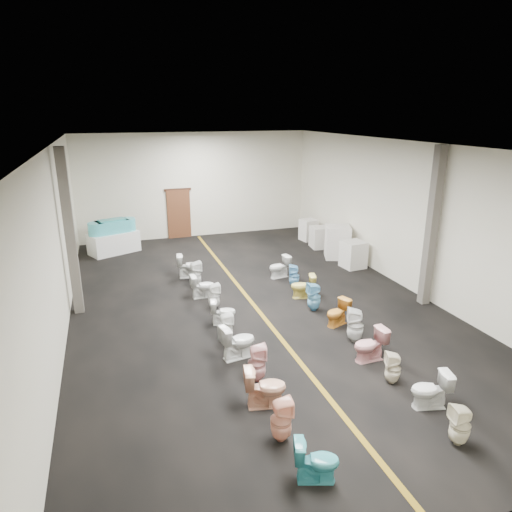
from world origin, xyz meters
The scene contains 38 objects.
floor centered at (0.00, 0.00, 0.00)m, with size 16.00×16.00×0.00m, color black.
ceiling centered at (0.00, 0.00, 4.50)m, with size 16.00×16.00×0.00m, color black.
wall_back centered at (0.00, 8.00, 2.25)m, with size 10.00×10.00×0.00m, color beige.
wall_front centered at (0.00, -8.00, 2.25)m, with size 10.00×10.00×0.00m, color beige.
wall_left centered at (-5.00, 0.00, 2.25)m, with size 16.00×16.00×0.00m, color beige.
wall_right centered at (5.00, 0.00, 2.25)m, with size 16.00×16.00×0.00m, color beige.
aisle_stripe centered at (0.00, 0.00, 0.00)m, with size 0.12×15.60×0.01m, color #816112.
back_door centered at (-0.80, 7.94, 1.05)m, with size 1.00×0.10×2.10m, color #562D19.
door_frame centered at (-0.80, 7.95, 2.12)m, with size 1.15×0.08×0.10m, color #331C11.
column_left centered at (-4.75, 1.00, 2.25)m, with size 0.25×0.25×4.50m, color #59544C.
column_right centered at (4.75, -1.50, 2.25)m, with size 0.25×0.25×4.50m, color #59544C.
display_table centered at (-3.63, 6.47, 0.41)m, with size 1.83×0.92×0.82m, color silver.
bathtub centered at (-3.63, 6.47, 1.07)m, with size 1.79×1.05×0.55m.
appliance_crate_a centered at (4.40, 1.95, 0.47)m, with size 0.74×0.74×0.95m, color beige.
appliance_crate_b centered at (4.40, 3.14, 0.61)m, with size 0.89×0.89×1.23m, color white.
appliance_crate_c centered at (4.40, 4.57, 0.43)m, with size 0.76×0.76×0.86m, color beige.
appliance_crate_d centered at (4.40, 5.74, 0.45)m, with size 0.63×0.63×0.91m, color silver.
toilet_left_0 centered at (-1.14, -6.62, 0.35)m, with size 0.39×0.68×0.70m, color teal.
toilet_left_1 centered at (-1.32, -5.63, 0.40)m, with size 0.36×0.37×0.80m, color #F5AC8F.
toilet_left_2 centered at (-1.26, -4.65, 0.40)m, with size 0.45×0.79×0.80m, color #DFA07F.
toilet_left_3 centered at (-1.14, -3.80, 0.41)m, with size 0.37×0.38×0.82m, color #E0A2A1.
toilet_left_4 centered at (-1.25, -2.78, 0.41)m, with size 0.45×0.80×0.81m, color white.
toilet_left_5 centered at (-1.32, -1.97, 0.37)m, with size 0.33×0.34×0.74m, color white.
toilet_left_6 centered at (-1.13, -1.01, 0.33)m, with size 0.37×0.65×0.66m, color silver.
toilet_left_7 centered at (-1.13, 0.05, 0.36)m, with size 0.33×0.34×0.73m, color white.
toilet_left_8 centered at (-1.28, 0.92, 0.36)m, with size 0.40×0.70×0.72m, color white.
toilet_left_9 centered at (-1.31, 1.84, 0.42)m, with size 0.38×0.38×0.84m, color silver.
toilet_left_10 centered at (-1.34, 2.77, 0.40)m, with size 0.45×0.78×0.80m, color white.
toilet_right_0 centered at (1.46, -6.66, 0.37)m, with size 0.33×0.34×0.74m, color beige.
toilet_right_1 centered at (1.66, -5.67, 0.37)m, with size 0.41×0.72×0.74m, color white.
toilet_right_2 centered at (1.46, -4.76, 0.35)m, with size 0.31×0.32×0.69m, color beige.
toilet_right_3 centered at (1.50, -3.83, 0.38)m, with size 0.43×0.75×0.77m, color pink.
toilet_right_4 centered at (1.64, -2.96, 0.43)m, with size 0.39×0.40×0.86m, color silver.
toilet_right_5 centered at (1.67, -2.02, 0.35)m, with size 0.39×0.68×0.69m, color orange.
toilet_right_6 centered at (1.48, -0.99, 0.41)m, with size 0.37×0.37×0.81m, color #6FB8DB.
toilet_right_7 centered at (1.56, -0.06, 0.36)m, with size 0.41×0.72×0.73m, color #E0CB5B.
toilet_right_8 centered at (1.67, 0.87, 0.36)m, with size 0.33×0.33×0.72m, color #71B6E5.
toilet_right_9 centered at (1.53, 1.80, 0.37)m, with size 0.41×0.72×0.74m, color white.
Camera 1 is at (-3.75, -11.61, 5.34)m, focal length 32.00 mm.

